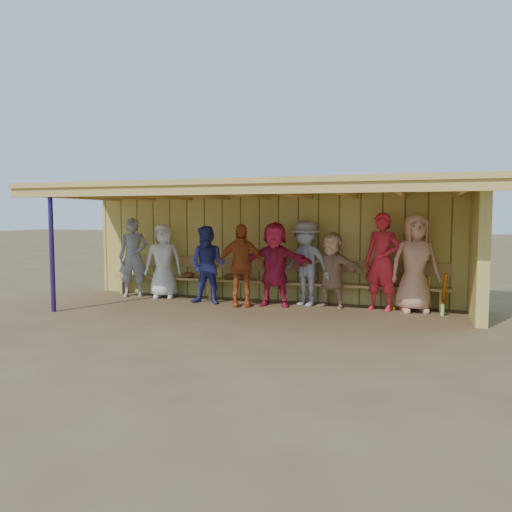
{
  "coord_description": "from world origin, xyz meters",
  "views": [
    {
      "loc": [
        3.2,
        -9.31,
        1.88
      ],
      "look_at": [
        0.0,
        0.35,
        1.05
      ],
      "focal_mm": 35.0,
      "sensor_mm": 36.0,
      "label": 1
    }
  ],
  "objects_px": {
    "player_f": "(332,270)",
    "player_g": "(382,261)",
    "player_d": "(241,265)",
    "player_e": "(306,263)",
    "player_c": "(208,265)",
    "player_b": "(163,261)",
    "player_h": "(415,263)",
    "player_extra": "(275,264)",
    "player_a": "(133,257)",
    "bench": "(267,277)"
  },
  "relations": [
    {
      "from": "player_f",
      "to": "player_h",
      "type": "height_order",
      "value": "player_h"
    },
    {
      "from": "player_a",
      "to": "player_g",
      "type": "bearing_deg",
      "value": -21.04
    },
    {
      "from": "player_c",
      "to": "player_g",
      "type": "xyz_separation_m",
      "value": [
        3.56,
        0.44,
        0.14
      ]
    },
    {
      "from": "player_g",
      "to": "player_h",
      "type": "distance_m",
      "value": 0.63
    },
    {
      "from": "player_e",
      "to": "bench",
      "type": "bearing_deg",
      "value": -179.57
    },
    {
      "from": "bench",
      "to": "player_b",
      "type": "bearing_deg",
      "value": -171.63
    },
    {
      "from": "player_c",
      "to": "player_f",
      "type": "bearing_deg",
      "value": 8.79
    },
    {
      "from": "player_f",
      "to": "player_g",
      "type": "relative_size",
      "value": 0.8
    },
    {
      "from": "player_a",
      "to": "player_e",
      "type": "height_order",
      "value": "player_a"
    },
    {
      "from": "player_a",
      "to": "bench",
      "type": "bearing_deg",
      "value": -14.34
    },
    {
      "from": "player_b",
      "to": "player_e",
      "type": "relative_size",
      "value": 0.95
    },
    {
      "from": "player_c",
      "to": "player_e",
      "type": "bearing_deg",
      "value": 12.26
    },
    {
      "from": "player_a",
      "to": "player_h",
      "type": "distance_m",
      "value": 6.22
    },
    {
      "from": "player_extra",
      "to": "bench",
      "type": "relative_size",
      "value": 0.23
    },
    {
      "from": "player_f",
      "to": "player_g",
      "type": "xyz_separation_m",
      "value": [
        0.99,
        0.02,
        0.2
      ]
    },
    {
      "from": "player_f",
      "to": "player_extra",
      "type": "xyz_separation_m",
      "value": [
        -1.15,
        -0.23,
        0.1
      ]
    },
    {
      "from": "player_f",
      "to": "player_extra",
      "type": "bearing_deg",
      "value": -151.87
    },
    {
      "from": "player_g",
      "to": "bench",
      "type": "xyz_separation_m",
      "value": [
        -2.48,
        0.32,
        -0.44
      ]
    },
    {
      "from": "player_g",
      "to": "player_h",
      "type": "relative_size",
      "value": 1.02
    },
    {
      "from": "player_b",
      "to": "player_c",
      "type": "distance_m",
      "value": 1.35
    },
    {
      "from": "player_h",
      "to": "player_a",
      "type": "bearing_deg",
      "value": 163.51
    },
    {
      "from": "player_b",
      "to": "player_extra",
      "type": "relative_size",
      "value": 0.97
    },
    {
      "from": "player_f",
      "to": "player_h",
      "type": "relative_size",
      "value": 0.81
    },
    {
      "from": "player_a",
      "to": "bench",
      "type": "height_order",
      "value": "player_a"
    },
    {
      "from": "player_g",
      "to": "player_e",
      "type": "bearing_deg",
      "value": -161.63
    },
    {
      "from": "player_e",
      "to": "player_h",
      "type": "height_order",
      "value": "player_h"
    },
    {
      "from": "player_e",
      "to": "player_g",
      "type": "relative_size",
      "value": 0.91
    },
    {
      "from": "player_extra",
      "to": "player_e",
      "type": "bearing_deg",
      "value": 18.7
    },
    {
      "from": "player_d",
      "to": "player_c",
      "type": "bearing_deg",
      "value": 156.65
    },
    {
      "from": "bench",
      "to": "player_f",
      "type": "bearing_deg",
      "value": -12.94
    },
    {
      "from": "player_g",
      "to": "player_c",
      "type": "bearing_deg",
      "value": -153.92
    },
    {
      "from": "player_a",
      "to": "bench",
      "type": "xyz_separation_m",
      "value": [
        3.11,
        0.42,
        -0.39
      ]
    },
    {
      "from": "bench",
      "to": "player_extra",
      "type": "bearing_deg",
      "value": -59.17
    },
    {
      "from": "player_e",
      "to": "player_h",
      "type": "relative_size",
      "value": 0.93
    },
    {
      "from": "player_e",
      "to": "player_f",
      "type": "distance_m",
      "value": 0.56
    },
    {
      "from": "player_a",
      "to": "player_g",
      "type": "relative_size",
      "value": 0.94
    },
    {
      "from": "player_b",
      "to": "player_f",
      "type": "height_order",
      "value": "player_b"
    },
    {
      "from": "player_c",
      "to": "player_b",
      "type": "bearing_deg",
      "value": 161.63
    },
    {
      "from": "player_c",
      "to": "player_f",
      "type": "distance_m",
      "value": 2.6
    },
    {
      "from": "player_e",
      "to": "player_extra",
      "type": "height_order",
      "value": "player_e"
    },
    {
      "from": "player_c",
      "to": "player_h",
      "type": "height_order",
      "value": "player_h"
    },
    {
      "from": "player_h",
      "to": "player_extra",
      "type": "distance_m",
      "value": 2.78
    },
    {
      "from": "player_d",
      "to": "player_e",
      "type": "bearing_deg",
      "value": 0.63
    },
    {
      "from": "player_g",
      "to": "player_extra",
      "type": "xyz_separation_m",
      "value": [
        -2.14,
        -0.25,
        -0.1
      ]
    },
    {
      "from": "player_b",
      "to": "player_g",
      "type": "height_order",
      "value": "player_g"
    },
    {
      "from": "player_b",
      "to": "bench",
      "type": "bearing_deg",
      "value": -12.44
    },
    {
      "from": "player_g",
      "to": "player_a",
      "type": "bearing_deg",
      "value": -159.99
    },
    {
      "from": "player_f",
      "to": "bench",
      "type": "distance_m",
      "value": 1.55
    },
    {
      "from": "player_d",
      "to": "player_b",
      "type": "bearing_deg",
      "value": 146.9
    },
    {
      "from": "player_a",
      "to": "player_extra",
      "type": "relative_size",
      "value": 1.04
    }
  ]
}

